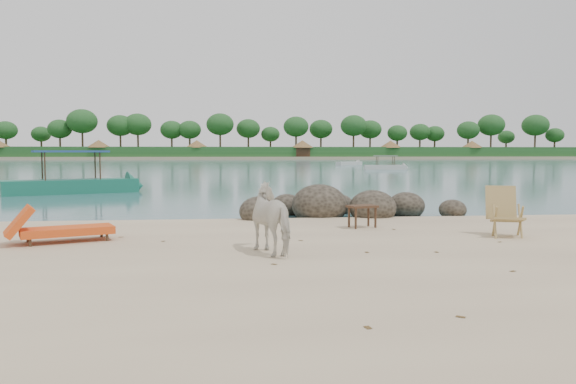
# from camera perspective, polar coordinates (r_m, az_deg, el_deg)

# --- Properties ---
(water) EXTENTS (400.00, 400.00, 0.00)m
(water) POSITION_cam_1_polar(r_m,az_deg,el_deg) (98.57, -5.38, 3.01)
(water) COLOR #336066
(water) RESTS_ON ground
(far_shore) EXTENTS (420.00, 90.00, 1.40)m
(far_shore) POSITION_cam_1_polar(r_m,az_deg,el_deg) (178.56, -5.70, 3.46)
(far_shore) COLOR tan
(far_shore) RESTS_ON ground
(far_scenery) EXTENTS (420.00, 18.00, 9.50)m
(far_scenery) POSITION_cam_1_polar(r_m,az_deg,el_deg) (145.26, -5.61, 4.58)
(far_scenery) COLOR #1E4C1E
(far_scenery) RESTS_ON ground
(boulders) EXTENTS (6.30, 2.95, 1.15)m
(boulders) POSITION_cam_1_polar(r_m,az_deg,el_deg) (15.63, 5.18, -1.60)
(boulders) COLOR black
(boulders) RESTS_ON ground
(cow) EXTENTS (1.16, 1.57, 1.21)m
(cow) POSITION_cam_1_polar(r_m,az_deg,el_deg) (9.62, -1.26, -2.81)
(cow) COLOR silver
(cow) RESTS_ON ground
(side_table) EXTENTS (0.73, 0.58, 0.51)m
(side_table) POSITION_cam_1_polar(r_m,az_deg,el_deg) (12.91, 7.55, -2.63)
(side_table) COLOR #382516
(side_table) RESTS_ON ground
(lounge_chair) EXTENTS (2.22, 1.48, 0.63)m
(lounge_chair) POSITION_cam_1_polar(r_m,az_deg,el_deg) (11.64, -21.50, -3.33)
(lounge_chair) COLOR orange
(lounge_chair) RESTS_ON ground
(deck_chair) EXTENTS (0.85, 0.89, 1.03)m
(deck_chair) POSITION_cam_1_polar(r_m,az_deg,el_deg) (12.25, 21.43, -2.02)
(deck_chair) COLOR #A88654
(deck_chair) RESTS_ON ground
(boat_near) EXTENTS (6.30, 3.71, 3.04)m
(boat_near) POSITION_cam_1_polar(r_m,az_deg,el_deg) (26.35, -21.19, 3.27)
(boat_near) COLOR #176851
(boat_near) RESTS_ON water
(boat_mid) EXTENTS (4.92, 1.51, 2.38)m
(boat_mid) POSITION_cam_1_polar(r_m,az_deg,el_deg) (59.69, 9.87, 3.45)
(boat_mid) COLOR beige
(boat_mid) RESTS_ON water
(boat_far) EXTENTS (4.69, 3.77, 0.57)m
(boat_far) POSITION_cam_1_polar(r_m,az_deg,el_deg) (80.01, 6.22, 2.97)
(boat_far) COLOR beige
(boat_far) RESTS_ON water
(dead_leaves) EXTENTS (8.27, 6.95, 0.00)m
(dead_leaves) POSITION_cam_1_polar(r_m,az_deg,el_deg) (9.31, 7.20, -6.79)
(dead_leaves) COLOR brown
(dead_leaves) RESTS_ON ground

